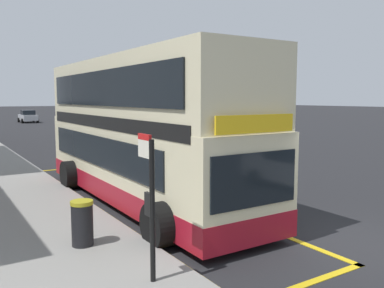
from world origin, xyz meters
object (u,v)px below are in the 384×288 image
bus_stop_sign (150,194)px  parked_car_black_behind (121,128)px  double_decker_bus (140,136)px  parked_car_silver_kerbside (28,116)px  litter_bin (82,223)px

bus_stop_sign → parked_car_black_behind: (9.54, 24.17, -0.83)m
double_decker_bus → bus_stop_sign: (-2.36, -5.39, -0.44)m
double_decker_bus → parked_car_black_behind: size_ratio=2.55×
parked_car_silver_kerbside → double_decker_bus: bearing=-96.9°
bus_stop_sign → litter_bin: bearing=102.2°
double_decker_bus → bus_stop_sign: double_decker_bus is taller
bus_stop_sign → parked_car_black_behind: 26.00m
parked_car_silver_kerbside → parked_car_black_behind: same height
parked_car_silver_kerbside → litter_bin: bearing=-99.8°
parked_car_silver_kerbside → parked_car_black_behind: 26.38m
parked_car_black_behind → litter_bin: size_ratio=4.39×
bus_stop_sign → parked_car_silver_kerbside: size_ratio=0.59×
double_decker_bus → litter_bin: size_ratio=11.19×
bus_stop_sign → parked_car_black_behind: size_ratio=0.59×
bus_stop_sign → parked_car_black_behind: bus_stop_sign is taller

